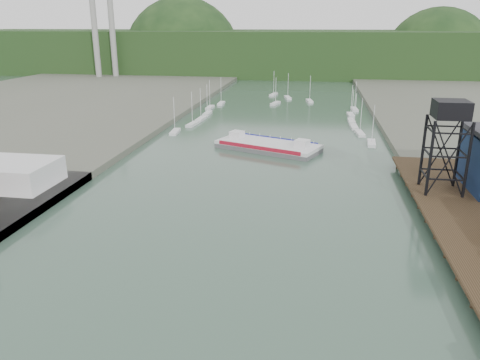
% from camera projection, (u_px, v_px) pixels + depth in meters
% --- Properties ---
extents(east_pier, '(14.00, 70.00, 2.45)m').
position_uv_depth(east_pier, '(474.00, 221.00, 70.69)').
color(east_pier, black).
rests_on(east_pier, ground).
extents(white_shed, '(18.00, 12.00, 4.50)m').
position_uv_depth(white_shed, '(5.00, 173.00, 86.95)').
color(white_shed, silver).
rests_on(white_shed, west_quay).
extents(lift_tower, '(6.50, 6.50, 16.00)m').
position_uv_depth(lift_tower, '(450.00, 115.00, 78.79)').
color(lift_tower, black).
rests_on(lift_tower, east_pier).
extents(marina_sailboats, '(57.71, 92.65, 0.90)m').
position_uv_depth(marina_sailboats, '(279.00, 113.00, 164.23)').
color(marina_sailboats, silver).
rests_on(marina_sailboats, ground).
extents(smokestacks, '(11.20, 8.20, 60.00)m').
position_uv_depth(smokestacks, '(103.00, 24.00, 258.82)').
color(smokestacks, gray).
rests_on(smokestacks, ground).
extents(distant_hills, '(500.00, 120.00, 80.00)m').
position_uv_depth(distant_hills, '(293.00, 55.00, 314.14)').
color(distant_hills, black).
rests_on(distant_hills, ground).
extents(chain_ferry, '(27.66, 19.19, 3.70)m').
position_uv_depth(chain_ferry, '(268.00, 146.00, 118.00)').
color(chain_ferry, '#555558').
rests_on(chain_ferry, ground).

